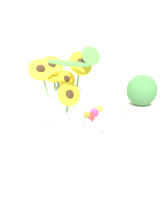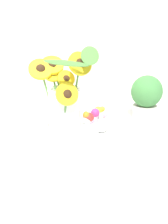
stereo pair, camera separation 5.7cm
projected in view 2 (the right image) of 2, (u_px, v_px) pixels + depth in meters
name	position (u px, v px, depth m)	size (l,w,h in m)	color
ground_plane	(98.00, 150.00, 0.87)	(6.00, 6.00, 0.00)	silver
serving_tray	(84.00, 141.00, 0.91)	(0.42, 0.42, 0.02)	white
mason_jar_sunflowers	(65.00, 107.00, 0.82)	(0.26, 0.22, 0.37)	silver
vase_small_center	(90.00, 127.00, 0.85)	(0.07, 0.06, 0.14)	white
vase_bulb_right	(100.00, 121.00, 0.95)	(0.09, 0.08, 0.12)	white
potted_plant	(146.00, 97.00, 1.14)	(0.16, 0.16, 0.24)	beige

